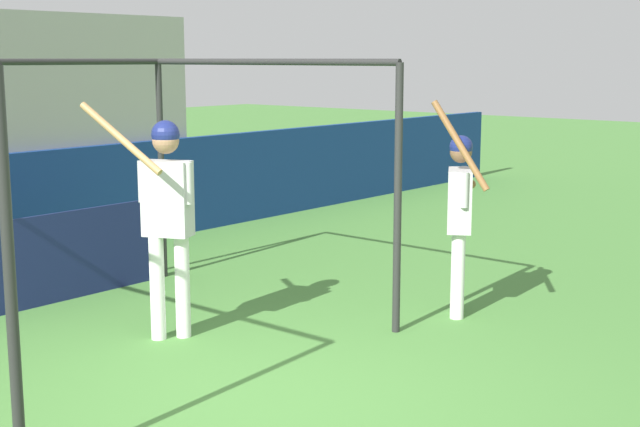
% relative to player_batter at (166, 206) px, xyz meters
% --- Properties ---
extents(ground_plane, '(60.00, 60.00, 0.00)m').
position_rel_player_batter_xyz_m(ground_plane, '(-0.66, -1.70, -1.18)').
color(ground_plane, '#477F38').
extents(batting_cage, '(3.83, 3.28, 2.43)m').
position_rel_player_batter_xyz_m(batting_cage, '(-0.44, 1.17, -0.12)').
color(batting_cage, '#282828').
rests_on(batting_cage, ground).
extents(player_batter, '(0.72, 0.78, 2.08)m').
position_rel_player_batter_xyz_m(player_batter, '(0.00, 0.00, 0.00)').
color(player_batter, white).
rests_on(player_batter, ground).
extents(player_waiting, '(0.66, 0.69, 2.07)m').
position_rel_player_batter_xyz_m(player_waiting, '(2.24, -1.56, -0.13)').
color(player_waiting, white).
rests_on(player_waiting, ground).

